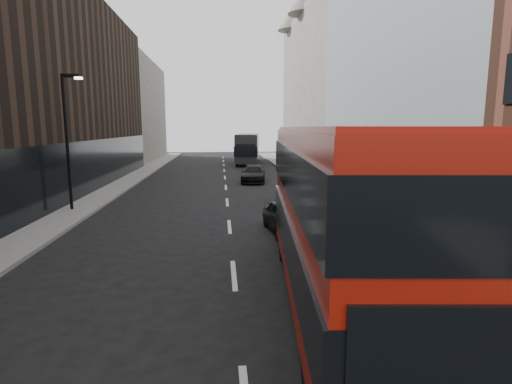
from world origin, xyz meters
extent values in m
cube|color=slate|center=(7.50, 25.00, 0.07)|extent=(3.00, 80.00, 0.15)
cube|color=slate|center=(-8.00, 25.00, 0.07)|extent=(2.00, 80.00, 0.15)
cube|color=#AEB4BA|center=(11.50, 21.00, 10.00)|extent=(5.00, 22.00, 20.00)
cube|color=silver|center=(9.15, 21.00, 1.90)|extent=(0.35, 21.00, 3.80)
cube|color=#67615A|center=(11.50, 44.00, 9.00)|extent=(5.00, 24.00, 18.00)
cone|color=#67615A|center=(9.50, 52.00, 19.50)|extent=(4.00, 4.00, 3.00)
cube|color=black|center=(-11.50, 30.00, 7.00)|extent=(5.00, 24.00, 14.00)
cube|color=#67615A|center=(-11.50, 52.00, 6.50)|extent=(5.00, 20.00, 13.00)
cylinder|color=black|center=(-8.30, 18.00, 3.65)|extent=(0.16, 0.16, 7.00)
cube|color=black|center=(-7.90, 18.00, 7.05)|extent=(0.90, 0.15, 0.18)
cube|color=#FFF2CC|center=(-7.50, 18.00, 6.93)|extent=(0.35, 0.22, 0.12)
cube|color=#9F1609|center=(2.52, 5.64, 2.39)|extent=(3.47, 11.13, 3.98)
cube|color=black|center=(2.52, 5.64, 1.74)|extent=(3.59, 11.19, 1.10)
cube|color=black|center=(2.52, 5.64, 3.44)|extent=(3.59, 11.19, 1.10)
cube|color=black|center=(2.02, 0.15, 1.89)|extent=(2.11, 0.27, 1.39)
cube|color=black|center=(3.02, 11.12, 1.89)|extent=(2.11, 0.27, 1.39)
cube|color=#9F1609|center=(2.52, 5.64, 4.41)|extent=(3.33, 10.69, 0.12)
cylinder|color=black|center=(1.75, 9.23, 0.50)|extent=(0.39, 1.02, 1.00)
cylinder|color=black|center=(3.93, 9.03, 0.50)|extent=(0.39, 1.02, 1.00)
cylinder|color=black|center=(1.11, 2.24, 0.50)|extent=(0.39, 1.02, 1.00)
cylinder|color=black|center=(3.29, 2.05, 0.50)|extent=(0.39, 1.02, 1.00)
cube|color=black|center=(3.03, 46.18, 1.98)|extent=(3.73, 11.37, 3.15)
cube|color=black|center=(3.03, 46.18, 1.78)|extent=(3.86, 11.44, 1.12)
cube|color=black|center=(2.42, 40.60, 1.93)|extent=(2.15, 0.31, 1.42)
cube|color=black|center=(3.64, 51.76, 1.93)|extent=(2.15, 0.31, 1.42)
cube|color=black|center=(3.03, 46.18, 3.58)|extent=(3.58, 10.92, 0.12)
cylinder|color=black|center=(2.31, 49.85, 0.51)|extent=(0.41, 1.04, 1.02)
cylinder|color=black|center=(4.53, 49.61, 0.51)|extent=(0.41, 1.04, 1.02)
cylinder|color=black|center=(1.53, 42.75, 0.51)|extent=(0.41, 1.04, 1.02)
cylinder|color=black|center=(3.76, 42.51, 0.51)|extent=(0.41, 1.04, 1.02)
imported|color=black|center=(2.44, 12.80, 0.67)|extent=(1.96, 4.08, 1.34)
imported|color=gray|center=(3.99, 19.36, 0.65)|extent=(1.43, 3.95, 1.29)
imported|color=black|center=(2.32, 28.95, 0.67)|extent=(2.43, 4.84, 1.35)
camera|label=1|loc=(-0.35, -3.64, 4.46)|focal=28.00mm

